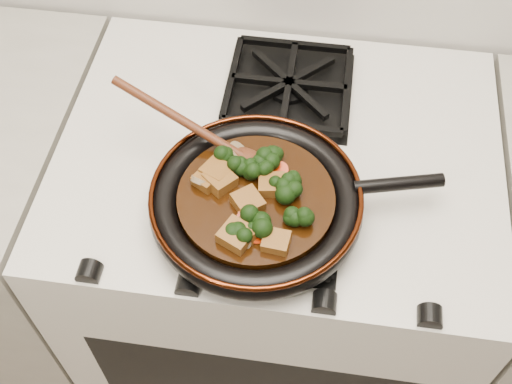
# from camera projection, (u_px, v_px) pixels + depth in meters

# --- Properties ---
(stove) EXTENTS (0.76, 0.60, 0.90)m
(stove) POSITION_uv_depth(u_px,v_px,m) (273.00, 276.00, 1.46)
(stove) COLOR beige
(stove) RESTS_ON ground
(burner_grate_front) EXTENTS (0.23, 0.23, 0.03)m
(burner_grate_front) POSITION_uv_depth(u_px,v_px,m) (268.00, 212.00, 1.01)
(burner_grate_front) COLOR black
(burner_grate_front) RESTS_ON stove
(burner_grate_back) EXTENTS (0.23, 0.23, 0.03)m
(burner_grate_back) POSITION_uv_depth(u_px,v_px,m) (289.00, 86.00, 1.17)
(burner_grate_back) COLOR black
(burner_grate_back) RESTS_ON stove
(skillet) EXTENTS (0.45, 0.33, 0.05)m
(skillet) POSITION_uv_depth(u_px,v_px,m) (257.00, 202.00, 0.98)
(skillet) COLOR black
(skillet) RESTS_ON burner_grate_front
(braising_sauce) EXTENTS (0.24, 0.24, 0.02)m
(braising_sauce) POSITION_uv_depth(u_px,v_px,m) (256.00, 200.00, 0.98)
(braising_sauce) COLOR black
(braising_sauce) RESTS_ON skillet
(tofu_cube_0) EXTENTS (0.06, 0.06, 0.02)m
(tofu_cube_0) POSITION_uv_depth(u_px,v_px,m) (237.00, 236.00, 0.92)
(tofu_cube_0) COLOR brown
(tofu_cube_0) RESTS_ON braising_sauce
(tofu_cube_1) EXTENTS (0.05, 0.06, 0.03)m
(tofu_cube_1) POSITION_uv_depth(u_px,v_px,m) (216.00, 172.00, 0.98)
(tofu_cube_1) COLOR brown
(tofu_cube_1) RESTS_ON braising_sauce
(tofu_cube_2) EXTENTS (0.06, 0.06, 0.02)m
(tofu_cube_2) POSITION_uv_depth(u_px,v_px,m) (248.00, 202.00, 0.95)
(tofu_cube_2) COLOR brown
(tofu_cube_2) RESTS_ON braising_sauce
(tofu_cube_3) EXTENTS (0.05, 0.04, 0.02)m
(tofu_cube_3) POSITION_uv_depth(u_px,v_px,m) (272.00, 185.00, 0.97)
(tofu_cube_3) COLOR brown
(tofu_cube_3) RESTS_ON braising_sauce
(tofu_cube_4) EXTENTS (0.06, 0.06, 0.03)m
(tofu_cube_4) POSITION_uv_depth(u_px,v_px,m) (220.00, 181.00, 0.97)
(tofu_cube_4) COLOR brown
(tofu_cube_4) RESTS_ON braising_sauce
(tofu_cube_5) EXTENTS (0.05, 0.05, 0.02)m
(tofu_cube_5) POSITION_uv_depth(u_px,v_px,m) (207.00, 179.00, 0.98)
(tofu_cube_5) COLOR brown
(tofu_cube_5) RESTS_ON braising_sauce
(tofu_cube_6) EXTENTS (0.04, 0.04, 0.02)m
(tofu_cube_6) POSITION_uv_depth(u_px,v_px,m) (276.00, 242.00, 0.91)
(tofu_cube_6) COLOR brown
(tofu_cube_6) RESTS_ON braising_sauce
(tofu_cube_7) EXTENTS (0.05, 0.05, 0.03)m
(tofu_cube_7) POSITION_uv_depth(u_px,v_px,m) (250.00, 227.00, 0.93)
(tofu_cube_7) COLOR brown
(tofu_cube_7) RESTS_ON braising_sauce
(broccoli_floret_0) EXTENTS (0.07, 0.07, 0.06)m
(broccoli_floret_0) POSITION_uv_depth(u_px,v_px,m) (248.00, 164.00, 0.99)
(broccoli_floret_0) COLOR black
(broccoli_floret_0) RESTS_ON braising_sauce
(broccoli_floret_1) EXTENTS (0.09, 0.08, 0.06)m
(broccoli_floret_1) POSITION_uv_depth(u_px,v_px,m) (228.00, 161.00, 1.00)
(broccoli_floret_1) COLOR black
(broccoli_floret_1) RESTS_ON braising_sauce
(broccoli_floret_2) EXTENTS (0.07, 0.07, 0.06)m
(broccoli_floret_2) POSITION_uv_depth(u_px,v_px,m) (241.00, 232.00, 0.92)
(broccoli_floret_2) COLOR black
(broccoli_floret_2) RESTS_ON braising_sauce
(broccoli_floret_3) EXTENTS (0.09, 0.09, 0.07)m
(broccoli_floret_3) POSITION_uv_depth(u_px,v_px,m) (258.00, 225.00, 0.92)
(broccoli_floret_3) COLOR black
(broccoli_floret_3) RESTS_ON braising_sauce
(broccoli_floret_4) EXTENTS (0.09, 0.09, 0.06)m
(broccoli_floret_4) POSITION_uv_depth(u_px,v_px,m) (294.00, 187.00, 0.96)
(broccoli_floret_4) COLOR black
(broccoli_floret_4) RESTS_ON braising_sauce
(broccoli_floret_5) EXTENTS (0.08, 0.08, 0.07)m
(broccoli_floret_5) POSITION_uv_depth(u_px,v_px,m) (267.00, 160.00, 0.99)
(broccoli_floret_5) COLOR black
(broccoli_floret_5) RESTS_ON braising_sauce
(broccoli_floret_6) EXTENTS (0.08, 0.08, 0.06)m
(broccoli_floret_6) POSITION_uv_depth(u_px,v_px,m) (260.00, 171.00, 0.98)
(broccoli_floret_6) COLOR black
(broccoli_floret_6) RESTS_ON braising_sauce
(broccoli_floret_7) EXTENTS (0.06, 0.07, 0.06)m
(broccoli_floret_7) POSITION_uv_depth(u_px,v_px,m) (298.00, 213.00, 0.94)
(broccoli_floret_7) COLOR black
(broccoli_floret_7) RESTS_ON braising_sauce
(broccoli_floret_8) EXTENTS (0.07, 0.07, 0.06)m
(broccoli_floret_8) POSITION_uv_depth(u_px,v_px,m) (283.00, 192.00, 0.96)
(broccoli_floret_8) COLOR black
(broccoli_floret_8) RESTS_ON braising_sauce
(carrot_coin_0) EXTENTS (0.03, 0.03, 0.02)m
(carrot_coin_0) POSITION_uv_depth(u_px,v_px,m) (246.00, 218.00, 0.94)
(carrot_coin_0) COLOR #AA2304
(carrot_coin_0) RESTS_ON braising_sauce
(carrot_coin_1) EXTENTS (0.03, 0.03, 0.02)m
(carrot_coin_1) POSITION_uv_depth(u_px,v_px,m) (256.00, 235.00, 0.92)
(carrot_coin_1) COLOR #AA2304
(carrot_coin_1) RESTS_ON braising_sauce
(carrot_coin_2) EXTENTS (0.03, 0.03, 0.02)m
(carrot_coin_2) POSITION_uv_depth(u_px,v_px,m) (279.00, 170.00, 0.99)
(carrot_coin_2) COLOR #AA2304
(carrot_coin_2) RESTS_ON braising_sauce
(carrot_coin_3) EXTENTS (0.03, 0.03, 0.01)m
(carrot_coin_3) POSITION_uv_depth(u_px,v_px,m) (292.00, 185.00, 0.97)
(carrot_coin_3) COLOR #AA2304
(carrot_coin_3) RESTS_ON braising_sauce
(mushroom_slice_0) EXTENTS (0.04, 0.04, 0.03)m
(mushroom_slice_0) POSITION_uv_depth(u_px,v_px,m) (237.00, 152.00, 1.01)
(mushroom_slice_0) COLOR #796446
(mushroom_slice_0) RESTS_ON braising_sauce
(mushroom_slice_1) EXTENTS (0.04, 0.04, 0.03)m
(mushroom_slice_1) POSITION_uv_depth(u_px,v_px,m) (201.00, 181.00, 0.98)
(mushroom_slice_1) COLOR #796446
(mushroom_slice_1) RESTS_ON braising_sauce
(mushroom_slice_2) EXTENTS (0.04, 0.04, 0.03)m
(mushroom_slice_2) POSITION_uv_depth(u_px,v_px,m) (239.00, 241.00, 0.91)
(mushroom_slice_2) COLOR #796446
(mushroom_slice_2) RESTS_ON braising_sauce
(wooden_spoon) EXTENTS (0.15, 0.07, 0.24)m
(wooden_spoon) POSITION_uv_depth(u_px,v_px,m) (208.00, 136.00, 1.01)
(wooden_spoon) COLOR #4E2310
(wooden_spoon) RESTS_ON braising_sauce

